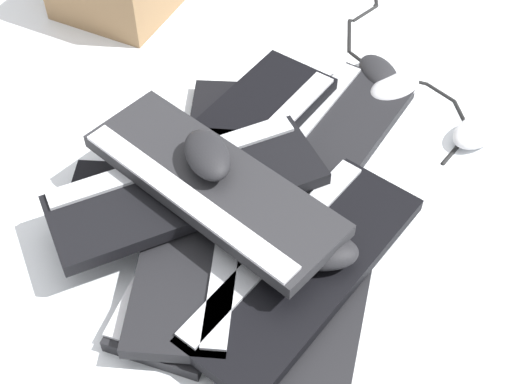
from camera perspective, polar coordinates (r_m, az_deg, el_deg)
The scene contains 17 objects.
ground_plane at distance 1.24m, azimuth -0.70°, elevation 0.73°, with size 3.20×3.20×0.00m, color silver.
keyboard_0 at distance 1.15m, azimuth -4.22°, elevation -4.06°, with size 0.46×0.21×0.03m.
keyboard_1 at distance 1.09m, azimuth 4.65°, elevation -8.39°, with size 0.46×0.24×0.03m.
keyboard_2 at distance 1.29m, azimuth 5.48°, elevation 3.60°, with size 0.45×0.19×0.03m.
keyboard_3 at distance 1.25m, azimuth -2.27°, elevation 1.92°, with size 0.46×0.32×0.03m.
keyboard_4 at distance 1.20m, azimuth -4.66°, elevation -1.04°, with size 0.31×0.46×0.03m.
keyboard_5 at distance 1.13m, azimuth -4.79°, elevation -3.17°, with size 0.46×0.31×0.03m.
keyboard_6 at distance 1.14m, azimuth -5.58°, elevation 0.31°, with size 0.44×0.39×0.03m.
keyboard_7 at distance 1.08m, azimuth 3.89°, elevation -6.13°, with size 0.46×0.23×0.03m.
keyboard_8 at distance 1.11m, azimuth -3.60°, elevation 0.62°, with size 0.26×0.46×0.03m.
keyboard_9 at distance 1.26m, azimuth -1.47°, elevation 4.58°, with size 0.46×0.21×0.03m.
mouse_0 at distance 1.36m, azimuth 17.27°, elevation 4.65°, with size 0.11×0.07×0.04m, color silver.
mouse_1 at distance 1.44m, azimuth 9.78°, elevation 9.36°, with size 0.11×0.07×0.04m, color black.
mouse_4 at distance 1.41m, azimuth 11.00°, elevation 8.12°, with size 0.11×0.07×0.04m, color #B7B7BC.
mouse_5 at distance 1.10m, azimuth -3.92°, elevation 3.00°, with size 0.11×0.07×0.04m, color black.
mouse_6 at distance 1.06m, azimuth 5.27°, elevation -4.74°, with size 0.11×0.07×0.04m, color black.
cable_0 at distance 1.49m, azimuth 11.41°, elevation 9.80°, with size 0.45×0.33×0.01m.
Camera 1 is at (0.72, 0.39, 0.94)m, focal length 50.00 mm.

